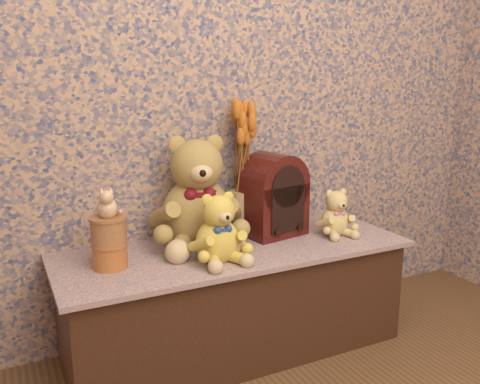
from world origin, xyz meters
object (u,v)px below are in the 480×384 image
object	(u,v)px
cathedral_radio	(273,194)
teddy_small	(335,210)
biscuit_tin_lower	(110,256)
cat_figurine	(107,201)
teddy_large	(196,186)
teddy_medium	(217,224)
ceramic_vase	(243,212)

from	to	relation	value
cathedral_radio	teddy_small	bearing A→B (deg)	-36.90
biscuit_tin_lower	cat_figurine	size ratio (longest dim) A/B	1.06
teddy_small	cat_figurine	size ratio (longest dim) A/B	1.86
teddy_large	teddy_medium	world-z (taller)	teddy_large
cathedral_radio	ceramic_vase	size ratio (longest dim) A/B	1.86
teddy_medium	biscuit_tin_lower	size ratio (longest dim) A/B	2.26
ceramic_vase	cat_figurine	xyz separation A→B (m)	(-0.61, -0.15, 0.15)
cathedral_radio	biscuit_tin_lower	world-z (taller)	cathedral_radio
teddy_large	biscuit_tin_lower	size ratio (longest dim) A/B	3.90
cathedral_radio	cat_figurine	xyz separation A→B (m)	(-0.73, -0.09, 0.07)
cathedral_radio	biscuit_tin_lower	bearing A→B (deg)	176.42
teddy_small	ceramic_vase	xyz separation A→B (m)	(-0.36, 0.19, -0.01)
teddy_medium	biscuit_tin_lower	distance (m)	0.40
ceramic_vase	cat_figurine	distance (m)	0.65
cat_figurine	biscuit_tin_lower	bearing A→B (deg)	0.00
teddy_medium	cat_figurine	world-z (taller)	cat_figurine
cathedral_radio	teddy_medium	bearing A→B (deg)	-162.18
ceramic_vase	cat_figurine	world-z (taller)	cat_figurine
biscuit_tin_lower	cat_figurine	world-z (taller)	cat_figurine
teddy_small	cat_figurine	bearing A→B (deg)	-175.84
teddy_large	cat_figurine	size ratio (longest dim) A/B	4.11
cathedral_radio	ceramic_vase	xyz separation A→B (m)	(-0.11, 0.07, -0.08)
biscuit_tin_lower	cat_figurine	bearing A→B (deg)	0.00
ceramic_vase	teddy_medium	bearing A→B (deg)	-132.66
teddy_small	cathedral_radio	bearing A→B (deg)	159.67
cathedral_radio	cat_figurine	bearing A→B (deg)	176.42
teddy_large	teddy_small	world-z (taller)	teddy_large
ceramic_vase	biscuit_tin_lower	size ratio (longest dim) A/B	1.56
teddy_medium	teddy_small	size ratio (longest dim) A/B	1.29
teddy_small	cat_figurine	distance (m)	0.98
cathedral_radio	biscuit_tin_lower	size ratio (longest dim) A/B	2.89
teddy_large	teddy_medium	xyz separation A→B (m)	(-0.00, -0.22, -0.10)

